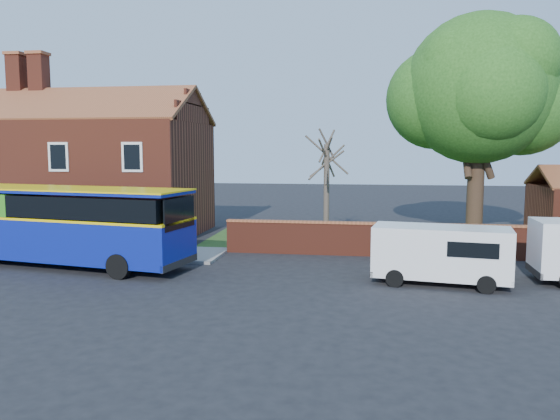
# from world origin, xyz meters

# --- Properties ---
(ground) EXTENTS (120.00, 120.00, 0.00)m
(ground) POSITION_xyz_m (0.00, 0.00, 0.00)
(ground) COLOR black
(ground) RESTS_ON ground
(pavement) EXTENTS (18.00, 3.50, 0.12)m
(pavement) POSITION_xyz_m (-7.00, 5.75, 0.06)
(pavement) COLOR gray
(pavement) RESTS_ON ground
(kerb) EXTENTS (18.00, 0.15, 0.14)m
(kerb) POSITION_xyz_m (-7.00, 4.00, 0.07)
(kerb) COLOR slate
(kerb) RESTS_ON ground
(grass_strip) EXTENTS (26.00, 12.00, 0.04)m
(grass_strip) POSITION_xyz_m (13.00, 13.00, 0.02)
(grass_strip) COLOR #426B28
(grass_strip) RESTS_ON ground
(shop_building) EXTENTS (12.30, 8.13, 10.50)m
(shop_building) POSITION_xyz_m (-7.02, 11.50, 3.41)
(shop_building) COLOR maroon
(shop_building) RESTS_ON ground
(boundary_wall) EXTENTS (22.00, 0.38, 1.60)m
(boundary_wall) POSITION_xyz_m (13.00, 7.00, 0.81)
(boundary_wall) COLOR maroon
(boundary_wall) RESTS_ON ground
(bus) EXTENTS (11.40, 4.66, 3.37)m
(bus) POSITION_xyz_m (-4.38, 2.83, 1.91)
(bus) COLOR navy
(bus) RESTS_ON ground
(van_near) EXTENTS (5.14, 2.68, 2.15)m
(van_near) POSITION_xyz_m (11.41, 1.94, 1.20)
(van_near) COLOR white
(van_near) RESTS_ON ground
(large_tree) EXTENTS (9.85, 7.79, 12.01)m
(large_tree) POSITION_xyz_m (14.51, 11.88, 7.86)
(large_tree) COLOR black
(large_tree) RESTS_ON ground
(bare_tree) EXTENTS (2.15, 2.57, 5.74)m
(bare_tree) POSITION_xyz_m (6.59, 10.11, 2.95)
(bare_tree) COLOR #4C4238
(bare_tree) RESTS_ON ground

